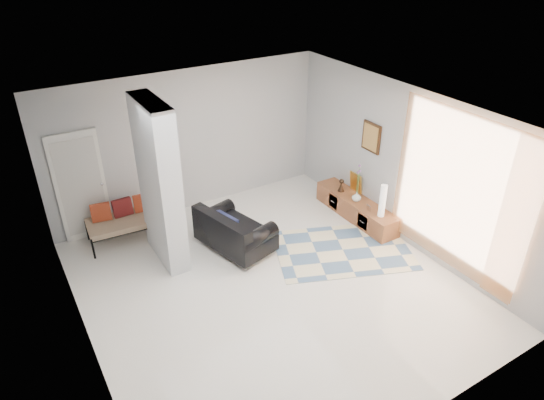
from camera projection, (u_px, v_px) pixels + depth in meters
floor at (270, 285)px, 7.77m from camera, size 6.00×6.00×0.00m
ceiling at (269, 119)px, 6.39m from camera, size 6.00×6.00×0.00m
wall_back at (189, 142)px, 9.31m from camera, size 6.00×0.00×6.00m
wall_front at (424, 340)px, 4.85m from camera, size 6.00×0.00×6.00m
wall_left at (74, 270)px, 5.84m from camera, size 0.00×6.00×6.00m
wall_right at (406, 167)px, 8.33m from camera, size 0.00×6.00×6.00m
partition_column at (160, 185)px, 7.77m from camera, size 0.35×1.20×2.80m
hallway_door at (81, 187)px, 8.52m from camera, size 0.85×0.06×2.04m
curtain at (458, 194)px, 7.41m from camera, size 0.00×2.55×2.55m
wall_art at (371, 137)px, 8.86m from camera, size 0.04×0.45×0.55m
media_console at (356, 208)px, 9.48m from camera, size 0.45×2.00×0.80m
loveseat at (233, 232)px, 8.46m from camera, size 1.13×1.55×0.76m
daybed at (132, 217)px, 8.76m from camera, size 1.68×0.80×0.77m
area_rug at (343, 250)px, 8.60m from camera, size 2.76×2.33×0.01m
cylinder_lamp at (383, 201)px, 8.71m from camera, size 0.12×0.12×0.63m
bronze_figurine at (341, 185)px, 9.62m from camera, size 0.13×0.13×0.26m
vase at (357, 197)px, 9.29m from camera, size 0.20×0.20×0.19m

